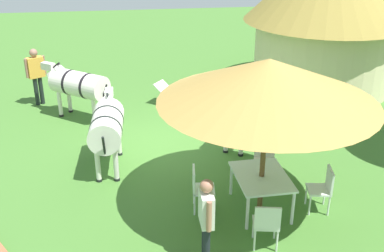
{
  "coord_description": "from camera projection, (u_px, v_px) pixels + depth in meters",
  "views": [
    {
      "loc": [
        10.43,
        -0.68,
        5.34
      ],
      "look_at": [
        1.01,
        0.59,
        1.0
      ],
      "focal_mm": 44.24,
      "sensor_mm": 36.0,
      "label": 1
    }
  ],
  "objects": [
    {
      "name": "ground_plane",
      "position": [
        163.0,
        147.0,
        11.71
      ],
      "size": [
        36.0,
        36.0,
        0.0
      ],
      "primitive_type": "plane",
      "color": "#406F2C"
    },
    {
      "name": "thatched_hut",
      "position": [
        327.0,
        10.0,
        14.62
      ],
      "size": [
        5.13,
        5.13,
        4.67
      ],
      "rotation": [
        0.0,
        0.0,
        2.43
      ],
      "color": "beige",
      "rests_on": "ground_plane"
    },
    {
      "name": "shade_umbrella",
      "position": [
        268.0,
        81.0,
        8.21
      ],
      "size": [
        3.95,
        3.95,
        3.05
      ],
      "color": "brown",
      "rests_on": "ground_plane"
    },
    {
      "name": "patio_dining_table",
      "position": [
        261.0,
        179.0,
        9.04
      ],
      "size": [
        1.35,
        1.04,
        0.74
      ],
      "rotation": [
        0.0,
        0.0,
        0.04
      ],
      "color": "silver",
      "rests_on": "ground_plane"
    },
    {
      "name": "patio_chair_near_lawn",
      "position": [
        199.0,
        186.0,
        9.07
      ],
      "size": [
        0.48,
        0.47,
        0.9
      ],
      "rotation": [
        0.0,
        0.0,
        -0.11
      ],
      "color": "white",
      "rests_on": "ground_plane"
    },
    {
      "name": "patio_chair_near_hut",
      "position": [
        266.0,
        223.0,
        8.01
      ],
      "size": [
        0.5,
        0.51,
        0.9
      ],
      "rotation": [
        0.0,
        0.0,
        1.38
      ],
      "color": "silver",
      "rests_on": "ground_plane"
    },
    {
      "name": "patio_chair_west_end",
      "position": [
        323.0,
        187.0,
        9.05
      ],
      "size": [
        0.51,
        0.49,
        0.9
      ],
      "rotation": [
        0.0,
        0.0,
        -3.31
      ],
      "color": "silver",
      "rests_on": "ground_plane"
    },
    {
      "name": "patio_chair_east_end",
      "position": [
        264.0,
        157.0,
        10.16
      ],
      "size": [
        0.54,
        0.55,
        0.9
      ],
      "rotation": [
        0.0,
        0.0,
        -1.89
      ],
      "color": "silver",
      "rests_on": "ground_plane"
    },
    {
      "name": "guest_beside_umbrella",
      "position": [
        206.0,
        215.0,
        7.48
      ],
      "size": [
        0.57,
        0.22,
        1.6
      ],
      "rotation": [
        0.0,
        0.0,
        0.0
      ],
      "color": "black",
      "rests_on": "ground_plane"
    },
    {
      "name": "standing_watcher",
      "position": [
        36.0,
        71.0,
        13.89
      ],
      "size": [
        0.42,
        0.54,
        1.71
      ],
      "rotation": [
        0.0,
        0.0,
        -1.05
      ],
      "color": "black",
      "rests_on": "ground_plane"
    },
    {
      "name": "striped_lounge_chair",
      "position": [
        169.0,
        97.0,
        14.17
      ],
      "size": [
        0.89,
        0.95,
        0.66
      ],
      "rotation": [
        0.0,
        0.0,
        5.64
      ],
      "color": "teal",
      "rests_on": "ground_plane"
    },
    {
      "name": "zebra_nearest_camera",
      "position": [
        107.0,
        125.0,
        10.41
      ],
      "size": [
        2.26,
        0.77,
        1.57
      ],
      "rotation": [
        0.0,
        0.0,
        1.53
      ],
      "color": "silver",
      "rests_on": "ground_plane"
    },
    {
      "name": "zebra_by_umbrella",
      "position": [
        78.0,
        84.0,
        12.95
      ],
      "size": [
        1.64,
        1.96,
        1.54
      ],
      "rotation": [
        0.0,
        0.0,
        2.49
      ],
      "color": "silver",
      "rests_on": "ground_plane"
    },
    {
      "name": "zebra_toward_hut",
      "position": [
        242.0,
        110.0,
        11.38
      ],
      "size": [
        1.82,
        1.45,
        1.51
      ],
      "rotation": [
        0.0,
        0.0,
        4.1
      ],
      "color": "silver",
      "rests_on": "ground_plane"
    }
  ]
}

